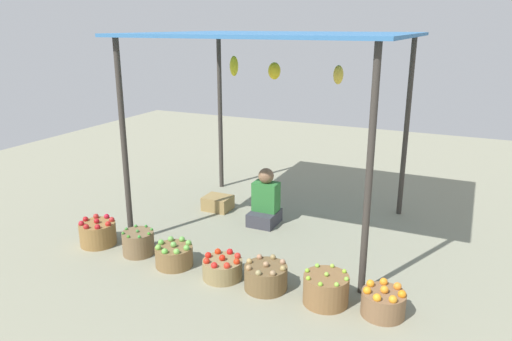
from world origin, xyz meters
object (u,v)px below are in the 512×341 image
basket_green_chilies (138,243)px  basket_green_apples (174,255)px  vendor_person (265,203)px  basket_red_tomatoes (222,268)px  basket_oranges (383,302)px  basket_potatoes (266,277)px  wooden_crate_near_vendor (218,203)px  basket_limes (326,289)px  basket_red_apples (98,233)px

basket_green_chilies → basket_green_apples: (0.55, -0.07, -0.02)m
vendor_person → basket_green_chilies: bearing=-123.8°
vendor_person → basket_red_tomatoes: 1.58m
basket_oranges → basket_red_tomatoes: bearing=-179.4°
basket_green_apples → basket_red_tomatoes: (0.63, -0.01, -0.01)m
basket_potatoes → wooden_crate_near_vendor: basket_potatoes is taller
vendor_person → basket_green_apples: vendor_person is taller
basket_oranges → wooden_crate_near_vendor: (-2.73, 1.72, -0.03)m
basket_potatoes → basket_limes: (0.64, -0.00, 0.02)m
basket_green_chilies → vendor_person: bearing=56.2°
vendor_person → basket_limes: (1.34, -1.57, -0.15)m
basket_potatoes → basket_limes: basket_limes is taller
vendor_person → basket_red_apples: bearing=-137.5°
vendor_person → basket_red_tomatoes: (0.19, -1.56, -0.19)m
vendor_person → basket_potatoes: (0.70, -1.57, -0.17)m
basket_green_apples → basket_potatoes: (1.14, -0.02, 0.01)m
basket_red_tomatoes → basket_limes: basket_limes is taller
basket_red_apples → basket_green_chilies: basket_red_apples is taller
vendor_person → basket_oranges: (1.89, -1.54, -0.17)m
basket_green_apples → basket_limes: (1.78, -0.02, 0.03)m
wooden_crate_near_vendor → basket_red_apples: bearing=-115.1°
basket_green_apples → basket_limes: size_ratio=0.95×
vendor_person → basket_potatoes: vendor_person is taller
basket_green_chilies → wooden_crate_near_vendor: size_ratio=0.95×
basket_red_tomatoes → basket_oranges: 1.70m
basket_oranges → basket_red_apples: bearing=179.0°
basket_limes → wooden_crate_near_vendor: 2.79m
wooden_crate_near_vendor → basket_limes: bearing=-38.7°
basket_limes → basket_green_chilies: bearing=177.8°
basket_red_apples → wooden_crate_near_vendor: 1.82m
basket_green_chilies → basket_potatoes: (1.69, -0.08, -0.01)m
basket_potatoes → basket_oranges: size_ratio=1.09×
vendor_person → basket_limes: size_ratio=1.75×
basket_red_apples → basket_green_chilies: (0.62, -0.00, -0.01)m
basket_red_apples → basket_limes: bearing=-1.8°
vendor_person → basket_green_chilies: vendor_person is taller
vendor_person → basket_limes: bearing=-49.6°
basket_limes → wooden_crate_near_vendor: (-2.18, 1.75, -0.05)m
vendor_person → basket_green_chilies: size_ratio=2.09×
vendor_person → basket_red_tomatoes: vendor_person is taller
wooden_crate_near_vendor → basket_oranges: bearing=-32.2°
basket_oranges → basket_potatoes: bearing=-178.8°
basket_limes → basket_oranges: (0.55, 0.03, -0.02)m
basket_potatoes → basket_limes: bearing=-0.4°
basket_red_apples → basket_red_tomatoes: size_ratio=1.02×
basket_red_apples → basket_potatoes: (2.31, -0.09, -0.02)m
basket_red_tomatoes → wooden_crate_near_vendor: 2.02m
basket_potatoes → basket_green_apples: bearing=179.0°
basket_red_tomatoes → basket_potatoes: bearing=-0.7°
basket_red_apples → basket_red_tomatoes: bearing=-2.7°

